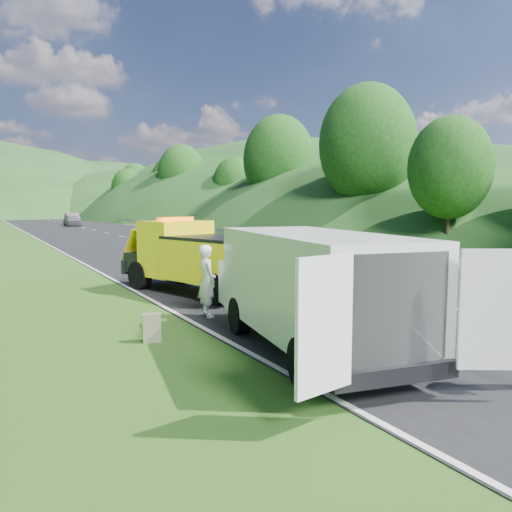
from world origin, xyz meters
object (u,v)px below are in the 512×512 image
tow_truck (196,256)px  child (333,330)px  passing_suv (260,258)px  white_van (310,285)px  woman (207,317)px  suitcase (152,328)px

tow_truck → child: tow_truck is taller
child → passing_suv: (6.18, 14.07, 0.00)m
white_van → child: (1.39, 1.03, -1.32)m
woman → passing_suv: (8.14, 11.44, 0.00)m
woman → child: woman is taller
white_van → woman: 3.93m
white_van → suitcase: size_ratio=11.57×
child → suitcase: suitcase is taller
suitcase → woman: bearing=38.0°
woman → suitcase: size_ratio=3.06×
white_van → woman: bearing=109.4°
white_van → suitcase: 3.46m
tow_truck → passing_suv: (7.00, 8.03, -1.20)m
passing_suv → white_van: bearing=-126.3°
white_van → suitcase: (-2.51, 2.14, -1.02)m
passing_suv → tow_truck: bearing=-140.8°
tow_truck → suitcase: tow_truck is taller
child → passing_suv: bearing=108.4°
white_van → child: size_ratio=7.01×
passing_suv → suitcase: bearing=-137.6°
suitcase → passing_suv: size_ratio=0.12×
suitcase → white_van: bearing=-40.5°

